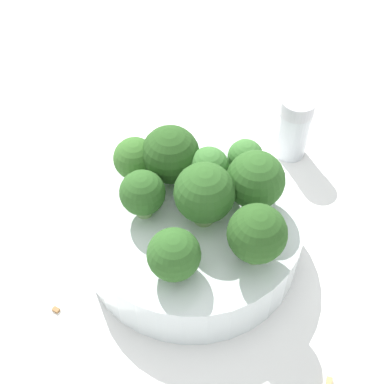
# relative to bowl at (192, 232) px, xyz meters

# --- Properties ---
(ground_plane) EXTENTS (3.00, 3.00, 0.00)m
(ground_plane) POSITION_rel_bowl_xyz_m (0.00, 0.00, -0.03)
(ground_plane) COLOR white
(bowl) EXTENTS (0.22, 0.22, 0.05)m
(bowl) POSITION_rel_bowl_xyz_m (0.00, 0.00, 0.00)
(bowl) COLOR silver
(bowl) RESTS_ON ground_plane
(broccoli_floret_0) EXTENTS (0.06, 0.06, 0.07)m
(broccoli_floret_0) POSITION_rel_bowl_xyz_m (-0.00, 0.01, 0.06)
(broccoli_floret_0) COLOR #7A9E5B
(broccoli_floret_0) RESTS_ON bowl
(broccoli_floret_1) EXTENTS (0.06, 0.06, 0.06)m
(broccoli_floret_1) POSITION_rel_bowl_xyz_m (-0.03, -0.04, 0.06)
(broccoli_floret_1) COLOR #7A9E5B
(broccoli_floret_1) RESTS_ON bowl
(broccoli_floret_2) EXTENTS (0.04, 0.04, 0.05)m
(broccoli_floret_2) POSITION_rel_bowl_xyz_m (0.02, -0.04, 0.06)
(broccoli_floret_2) COLOR #8EB770
(broccoli_floret_2) RESTS_ON bowl
(broccoli_floret_3) EXTENTS (0.06, 0.06, 0.06)m
(broccoli_floret_3) POSITION_rel_bowl_xyz_m (-0.04, 0.05, 0.06)
(broccoli_floret_3) COLOR #7A9E5B
(broccoli_floret_3) RESTS_ON bowl
(broccoli_floret_4) EXTENTS (0.04, 0.04, 0.05)m
(broccoli_floret_4) POSITION_rel_bowl_xyz_m (-0.02, -0.07, 0.05)
(broccoli_floret_4) COLOR #7A9E5B
(broccoli_floret_4) RESTS_ON bowl
(broccoli_floret_5) EXTENTS (0.05, 0.05, 0.06)m
(broccoli_floret_5) POSITION_rel_bowl_xyz_m (0.02, 0.07, 0.06)
(broccoli_floret_5) COLOR #84AD66
(broccoli_floret_5) RESTS_ON bowl
(broccoli_floret_6) EXTENTS (0.05, 0.05, 0.05)m
(broccoli_floret_6) POSITION_rel_bowl_xyz_m (0.06, 0.02, 0.05)
(broccoli_floret_6) COLOR #84AD66
(broccoli_floret_6) RESTS_ON bowl
(broccoli_floret_7) EXTENTS (0.04, 0.04, 0.05)m
(broccoli_floret_7) POSITION_rel_bowl_xyz_m (-0.04, 0.00, 0.06)
(broccoli_floret_7) COLOR #8EB770
(broccoli_floret_7) RESTS_ON bowl
(broccoli_floret_8) EXTENTS (0.04, 0.04, 0.05)m
(broccoli_floret_8) POSITION_rel_bowl_xyz_m (-0.06, 0.03, 0.06)
(broccoli_floret_8) COLOR #8EB770
(broccoli_floret_8) RESTS_ON bowl
(pepper_shaker) EXTENTS (0.04, 0.04, 0.08)m
(pepper_shaker) POSITION_rel_bowl_xyz_m (-0.18, 0.04, 0.01)
(pepper_shaker) COLOR silver
(pepper_shaker) RESTS_ON ground_plane
(almond_crumb_0) EXTENTS (0.01, 0.01, 0.01)m
(almond_crumb_0) POSITION_rel_bowl_xyz_m (0.07, 0.17, -0.02)
(almond_crumb_0) COLOR tan
(almond_crumb_0) RESTS_ON ground_plane
(almond_crumb_1) EXTENTS (0.00, 0.01, 0.01)m
(almond_crumb_1) POSITION_rel_bowl_xyz_m (0.12, -0.08, -0.02)
(almond_crumb_1) COLOR olive
(almond_crumb_1) RESTS_ON ground_plane
(almond_crumb_2) EXTENTS (0.01, 0.01, 0.01)m
(almond_crumb_2) POSITION_rel_bowl_xyz_m (-0.10, -0.11, -0.02)
(almond_crumb_2) COLOR tan
(almond_crumb_2) RESTS_ON ground_plane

